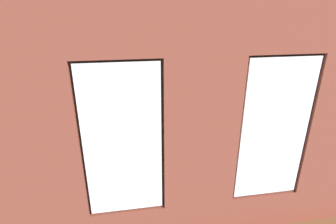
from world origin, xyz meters
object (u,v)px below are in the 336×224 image
Objects in this scene: remote_gray at (157,136)px; potted_plant_corner_near_left at (255,84)px; couch_by_window at (131,190)px; cup_ceramic at (137,139)px; potted_plant_mid_room_small at (201,120)px; tv_flatscreen at (21,116)px; potted_plant_near_tv at (40,151)px; candle_jar at (163,137)px; potted_plant_between_couches at (213,160)px; potted_plant_by_left_couch at (250,117)px; coffee_table at (157,139)px; remote_silver at (148,135)px; couch_left at (298,142)px; media_console at (27,143)px; papasan_chair at (121,110)px; table_plant_small at (174,129)px.

remote_gray is 3.67m from potted_plant_corner_near_left.
couch_by_window is 1.44m from cup_ceramic.
tv_flatscreen is at bearing 3.16° from potted_plant_mid_room_small.
remote_gray is 0.14× the size of potted_plant_near_tv.
potted_plant_between_couches is at bearing 114.27° from candle_jar.
coffee_table is at bearing 19.84° from potted_plant_by_left_couch.
remote_silver is (-0.25, -0.22, -0.04)m from cup_ceramic.
tv_flatscreen is at bearing -98.85° from couch_left.
potted_plant_mid_room_small reaches higher than cup_ceramic.
coffee_table is at bearing -47.86° from candle_jar.
candle_jar is at bearing 37.03° from potted_plant_mid_room_small.
media_console is at bearing 5.07° from potted_plant_by_left_couch.
potted_plant_by_left_couch is (-3.18, -2.47, -0.00)m from couch_by_window.
tv_flatscreen is (2.86, -0.57, 0.43)m from candle_jar.
cup_ceramic is 0.10× the size of media_console.
couch_left is 1.42× the size of coffee_table.
coffee_table is 2.26m from potted_plant_near_tv.
potted_plant_between_couches is (-3.48, 1.94, 0.43)m from media_console.
tv_flatscreen is at bearing -13.93° from cup_ceramic.
potted_plant_mid_room_small is (-1.92, 0.99, 0.02)m from papasan_chair.
table_plant_small is 0.34× the size of potted_plant_by_left_couch.
couch_left is 3.01m from remote_gray.
coffee_table is at bearing 30.10° from potted_plant_mid_room_small.
potted_plant_mid_room_small is (-3.91, -0.22, 0.17)m from media_console.
couch_left reaches higher than potted_plant_by_left_couch.
couch_left is (-3.58, -1.00, -0.00)m from couch_by_window.
coffee_table is at bearing 15.59° from remote_gray.
papasan_chair is at bearing -65.37° from coffee_table.
remote_silver is 3.78m from potted_plant_corner_near_left.
potted_plant_near_tv is 1.86× the size of potted_plant_mid_room_small.
tv_flatscreen is 1.89× the size of potted_plant_by_left_couch.
potted_plant_by_left_couch reaches higher than remote_silver.
media_console is 1.46× the size of potted_plant_mid_room_small.
potted_plant_between_couches is at bearing 101.41° from table_plant_small.
potted_plant_corner_near_left is (-0.15, -2.44, 0.58)m from couch_left.
cup_ceramic reaches higher than remote_silver.
papasan_chair is (-1.99, -1.20, -0.47)m from tv_flatscreen.
potted_plant_between_couches is (-1.35, -0.05, 0.39)m from couch_by_window.
table_plant_small is at bearing -103.89° from couch_left.
potted_plant_corner_near_left reaches higher than papasan_chair.
coffee_table is 8.83× the size of table_plant_small.
tv_flatscreen is at bearing -11.36° from candle_jar.
potted_plant_near_tv reaches higher than table_plant_small.
remote_gray is (-0.18, 0.10, 0.00)m from remote_silver.
potted_plant_by_left_couch is at bearing 17.00° from remote_gray.
coffee_table is 1.69m from potted_plant_between_couches.
potted_plant_corner_near_left is at bearing -166.19° from tv_flatscreen.
remote_silver is at bearing 28.60° from potted_plant_corner_near_left.
cup_ceramic is 0.60× the size of table_plant_small.
remote_gray is 1.82m from papasan_chair.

